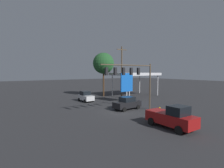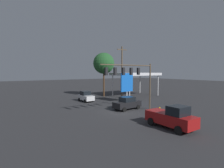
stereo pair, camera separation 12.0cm
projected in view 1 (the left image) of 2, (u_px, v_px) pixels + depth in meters
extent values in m
plane|color=#2D2D30|center=(120.00, 112.00, 24.81)|extent=(200.00, 200.00, 0.00)
cylinder|color=brown|center=(150.00, 87.00, 26.11)|extent=(0.20, 0.20, 6.89)
cylinder|color=brown|center=(128.00, 65.00, 23.38)|extent=(8.66, 0.14, 0.14)
cube|color=black|center=(138.00, 71.00, 24.55)|extent=(0.36, 0.28, 1.00)
sphere|color=#360505|center=(137.00, 69.00, 24.67)|extent=(0.22, 0.22, 0.22)
sphere|color=#392305|center=(137.00, 71.00, 24.70)|extent=(0.22, 0.22, 0.22)
sphere|color=#41FF6B|center=(137.00, 73.00, 24.72)|extent=(0.22, 0.22, 0.22)
cube|color=black|center=(131.00, 71.00, 23.76)|extent=(0.36, 0.28, 1.00)
sphere|color=#360505|center=(130.00, 69.00, 23.89)|extent=(0.22, 0.22, 0.22)
sphere|color=#392305|center=(130.00, 71.00, 23.91)|extent=(0.22, 0.22, 0.22)
sphere|color=#41FF6B|center=(130.00, 74.00, 23.94)|extent=(0.22, 0.22, 0.22)
cube|color=black|center=(123.00, 71.00, 22.98)|extent=(0.36, 0.28, 1.00)
sphere|color=#360505|center=(123.00, 69.00, 23.11)|extent=(0.22, 0.22, 0.22)
sphere|color=#392305|center=(123.00, 71.00, 23.13)|extent=(0.22, 0.22, 0.22)
sphere|color=#41FF6B|center=(123.00, 74.00, 23.15)|extent=(0.22, 0.22, 0.22)
cube|color=black|center=(115.00, 71.00, 22.20)|extent=(0.36, 0.28, 1.00)
sphere|color=#360505|center=(114.00, 69.00, 22.33)|extent=(0.22, 0.22, 0.22)
sphere|color=#392305|center=(114.00, 71.00, 22.35)|extent=(0.22, 0.22, 0.22)
sphere|color=#41FF6B|center=(114.00, 74.00, 22.37)|extent=(0.22, 0.22, 0.22)
cube|color=black|center=(106.00, 71.00, 21.42)|extent=(0.36, 0.28, 1.00)
sphere|color=#360505|center=(106.00, 69.00, 21.55)|extent=(0.22, 0.22, 0.22)
sphere|color=#392305|center=(106.00, 71.00, 21.57)|extent=(0.22, 0.22, 0.22)
sphere|color=#41FF6B|center=(106.00, 74.00, 21.59)|extent=(0.22, 0.22, 0.22)
cylinder|color=brown|center=(122.00, 74.00, 34.35)|extent=(0.26, 0.26, 10.60)
cube|color=brown|center=(122.00, 50.00, 34.01)|extent=(2.40, 0.14, 0.14)
cube|color=silver|center=(135.00, 74.00, 41.48)|extent=(10.16, 7.32, 0.60)
cube|color=red|center=(125.00, 74.00, 44.47)|extent=(10.16, 0.06, 0.36)
cylinder|color=silver|center=(140.00, 84.00, 46.75)|extent=(0.24, 0.24, 4.84)
cylinder|color=silver|center=(112.00, 85.00, 41.57)|extent=(0.24, 0.24, 4.84)
cylinder|color=silver|center=(158.00, 85.00, 41.78)|extent=(0.24, 0.24, 4.84)
cylinder|color=silver|center=(129.00, 87.00, 36.60)|extent=(0.24, 0.24, 4.84)
cylinder|color=silver|center=(127.00, 88.00, 32.85)|extent=(0.24, 0.24, 5.45)
cube|color=blue|center=(127.00, 82.00, 32.77)|extent=(2.78, 0.24, 3.48)
cube|color=black|center=(126.00, 82.00, 32.88)|extent=(1.95, 0.04, 1.22)
cube|color=silver|center=(86.00, 97.00, 33.48)|extent=(1.70, 3.80, 0.90)
cube|color=black|center=(85.00, 93.00, 33.67)|extent=(1.56, 1.70, 0.76)
cylinder|color=black|center=(93.00, 100.00, 33.01)|extent=(0.22, 0.62, 0.62)
cylinder|color=black|center=(85.00, 101.00, 32.01)|extent=(0.22, 0.62, 0.62)
cylinder|color=black|center=(87.00, 99.00, 35.02)|extent=(0.22, 0.62, 0.62)
cylinder|color=black|center=(79.00, 99.00, 34.02)|extent=(0.22, 0.62, 0.62)
cube|color=black|center=(127.00, 104.00, 26.44)|extent=(4.49, 2.03, 0.90)
cube|color=black|center=(127.00, 99.00, 26.38)|extent=(2.09, 1.76, 0.70)
cylinder|color=black|center=(124.00, 110.00, 24.86)|extent=(0.67, 0.26, 0.66)
cylinder|color=black|center=(116.00, 107.00, 26.30)|extent=(0.67, 0.26, 0.66)
cylinder|color=black|center=(138.00, 107.00, 26.64)|extent=(0.67, 0.26, 0.66)
cylinder|color=black|center=(130.00, 105.00, 28.08)|extent=(0.67, 0.26, 0.66)
cube|color=maroon|center=(170.00, 118.00, 17.83)|extent=(2.13, 5.25, 1.10)
cube|color=black|center=(178.00, 110.00, 17.01)|extent=(1.88, 1.65, 0.90)
cylinder|color=black|center=(191.00, 126.00, 17.04)|extent=(0.24, 0.81, 0.80)
cylinder|color=black|center=(179.00, 130.00, 15.90)|extent=(0.24, 0.81, 0.80)
cylinder|color=black|center=(164.00, 119.00, 19.84)|extent=(0.24, 0.81, 0.80)
cylinder|color=black|center=(151.00, 121.00, 18.70)|extent=(0.24, 0.81, 0.80)
cylinder|color=#4C331E|center=(104.00, 84.00, 40.28)|extent=(0.36, 0.36, 5.93)
sphere|color=#235628|center=(103.00, 63.00, 39.94)|extent=(4.83, 4.83, 4.83)
cylinder|color=gold|center=(160.00, 111.00, 23.91)|extent=(0.24, 0.24, 0.70)
sphere|color=gold|center=(160.00, 108.00, 23.88)|extent=(0.22, 0.22, 0.22)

